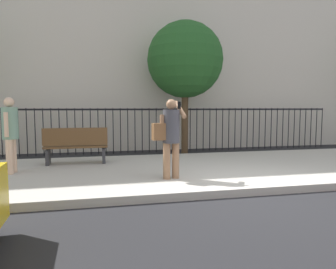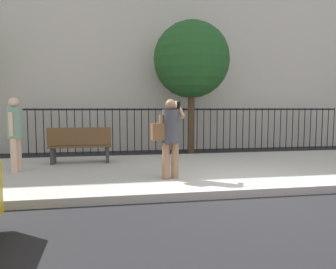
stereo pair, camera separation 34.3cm
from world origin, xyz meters
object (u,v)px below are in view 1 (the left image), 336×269
at_px(pedestrian_walking, 10,130).
at_px(street_tree_near, 185,60).
at_px(pedestrian_on_phone, 170,133).
at_px(street_bench, 76,145).

xyz_separation_m(pedestrian_walking, street_tree_near, (4.84, 2.94, 2.11)).
distance_m(pedestrian_on_phone, street_bench, 2.96).
bearing_deg(street_tree_near, street_bench, -149.20).
relative_size(street_bench, street_tree_near, 0.35).
distance_m(pedestrian_walking, street_bench, 1.64).
bearing_deg(street_bench, street_tree_near, 30.80).
relative_size(pedestrian_on_phone, street_tree_near, 0.36).
bearing_deg(pedestrian_walking, street_bench, 32.42).
relative_size(pedestrian_on_phone, street_bench, 1.02).
height_order(pedestrian_on_phone, pedestrian_walking, pedestrian_walking).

